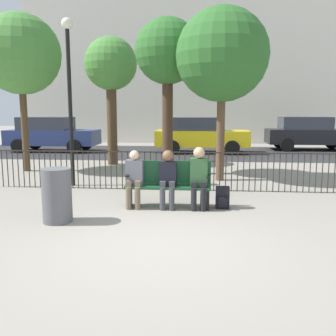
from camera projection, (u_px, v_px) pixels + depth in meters
name	position (u px, v px, depth m)	size (l,w,h in m)	color
ground_plane	(155.00, 245.00, 5.42)	(80.00, 80.00, 0.00)	gray
park_bench	(168.00, 182.00, 7.52)	(1.70, 0.45, 0.92)	#194728
seated_person_0	(134.00, 176.00, 7.42)	(0.34, 0.39, 1.15)	brown
seated_person_1	(168.00, 176.00, 7.36)	(0.34, 0.39, 1.16)	#3D3D42
seated_person_2	(199.00, 174.00, 7.31)	(0.34, 0.39, 1.22)	black
backpack	(222.00, 198.00, 7.41)	(0.27, 0.24, 0.44)	black
fence_railing	(173.00, 167.00, 9.05)	(9.01, 0.03, 0.95)	#2D2823
tree_0	(20.00, 55.00, 11.48)	(2.47, 2.47, 4.88)	#4C3823
tree_1	(168.00, 54.00, 10.93)	(1.92, 1.92, 4.60)	#422D1E
tree_2	(222.00, 55.00, 9.93)	(2.49, 2.49, 4.63)	brown
tree_3	(111.00, 67.00, 12.99)	(1.84, 1.84, 4.45)	#4C3823
lamp_post	(69.00, 79.00, 9.30)	(0.28, 0.28, 4.16)	black
street_surface	(187.00, 153.00, 17.23)	(24.00, 6.00, 0.01)	#2B2B2D
parked_car_0	(51.00, 134.00, 17.66)	(4.20, 1.94, 1.62)	navy
parked_car_1	(200.00, 134.00, 17.08)	(4.20, 1.94, 1.62)	yellow
parked_car_2	(309.00, 133.00, 18.23)	(4.20, 1.94, 1.62)	black
building_facade	(193.00, 10.00, 23.85)	(20.00, 6.00, 16.48)	beige
trash_bin	(57.00, 195.00, 6.47)	(0.51, 0.51, 0.94)	#56565B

